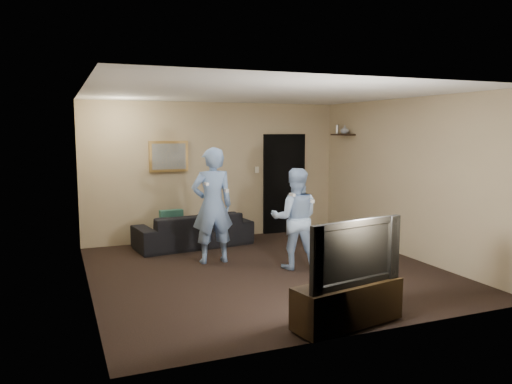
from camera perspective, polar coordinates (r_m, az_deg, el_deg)
name	(u,v)px	position (r m, az deg, el deg)	size (l,w,h in m)	color
ground	(266,271)	(7.52, 1.18, -8.98)	(5.00, 5.00, 0.00)	black
ceiling	(267,93)	(7.24, 1.23, 11.20)	(5.00, 5.00, 0.04)	silver
wall_back	(215,171)	(9.60, -4.68, 2.41)	(5.00, 0.04, 2.60)	tan
wall_front	(365,209)	(5.08, 12.37, -1.92)	(5.00, 0.04, 2.60)	tan
wall_left	(86,192)	(6.69, -18.88, 0.01)	(0.04, 5.00, 2.60)	tan
wall_right	(406,178)	(8.56, 16.79, 1.55)	(0.04, 5.00, 2.60)	tan
sofa	(193,230)	(9.06, -7.16, -4.28)	(2.07, 0.81, 0.60)	black
throw_pillow	(171,221)	(8.94, -9.65, -3.33)	(0.41, 0.13, 0.41)	#184A3F
painting_frame	(169,156)	(9.33, -9.95, 4.03)	(0.72, 0.05, 0.57)	olive
painting_canvas	(169,156)	(9.30, -9.91, 4.03)	(0.62, 0.01, 0.47)	slate
doorway	(284,184)	(10.13, 3.25, 0.96)	(0.90, 0.06, 2.00)	black
light_switch	(257,170)	(9.86, 0.09, 2.56)	(0.08, 0.02, 0.12)	silver
wall_shelf	(343,135)	(9.93, 9.90, 6.47)	(0.20, 0.60, 0.03)	black
shelf_vase	(345,130)	(9.88, 10.10, 7.03)	(0.16, 0.16, 0.17)	#9E9FA3
shelf_figurine	(337,129)	(10.11, 9.26, 7.08)	(0.06, 0.06, 0.18)	#B4B4B9
tv_console	(347,303)	(5.52, 10.41, -12.40)	(1.26, 0.40, 0.45)	black
television	(349,251)	(5.36, 10.55, -6.64)	(1.20, 0.16, 0.69)	black
wii_player_left	(212,205)	(7.83, -5.01, -1.55)	(0.67, 0.52, 1.82)	#7697CC
wii_player_right	(295,218)	(7.53, 4.48, -3.04)	(0.90, 0.81, 1.52)	#9BBAE2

